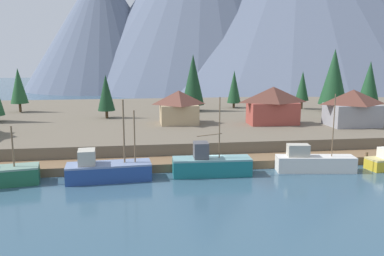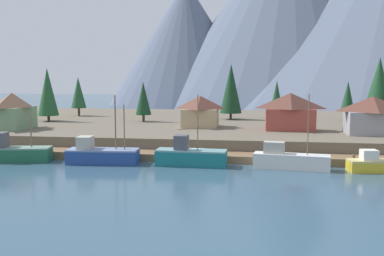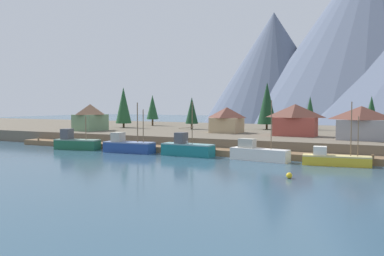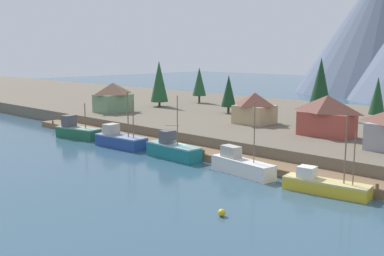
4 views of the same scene
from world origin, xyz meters
name	(u,v)px [view 4 (image 4 of 4)]	position (x,y,z in m)	size (l,w,h in m)	color
ground_plane	(263,141)	(0.00, 20.00, -0.50)	(400.00, 400.00, 1.00)	#335166
dock	(192,151)	(0.00, 1.99, 0.50)	(80.00, 4.00, 1.60)	brown
shoreline_bank	(299,124)	(0.00, 32.00, 1.25)	(400.00, 56.00, 2.50)	#665B4C
fishing_boat_green	(77,131)	(-23.57, -2.28, 1.23)	(8.92, 4.15, 6.27)	#1E5B3D
fishing_boat_blue	(120,140)	(-11.84, -1.97, 1.18)	(9.29, 3.61, 8.86)	navy
fishing_boat_teal	(173,150)	(-0.22, -1.63, 1.24)	(8.97, 3.00, 8.97)	#196B70
fishing_boat_white	(241,165)	(12.05, -1.83, 1.13)	(9.32, 3.48, 9.17)	silver
fishing_boat_yellow	(324,185)	(23.21, -1.88, 0.88)	(9.32, 3.45, 8.94)	gold
house_red	(327,115)	(13.44, 16.87, 5.62)	(8.21, 4.35, 6.09)	#9E4238
house_tan	(255,108)	(-1.61, 19.53, 5.28)	(6.31, 5.74, 5.43)	tan
house_green	(113,97)	(-32.28, 12.14, 5.60)	(5.42, 7.24, 6.06)	#6B8E66
conifer_mid_left	(229,91)	(-13.78, 27.28, 7.03)	(3.07, 3.07, 7.76)	#4C3823
conifer_mid_right	(199,82)	(-31.28, 37.41, 7.69)	(3.35, 3.35, 8.66)	#4C3823
conifer_back_left	(320,84)	(2.82, 34.27, 8.80)	(4.47, 4.47, 11.32)	#4C3823
conifer_back_right	(377,96)	(12.20, 38.14, 6.99)	(2.90, 2.90, 7.93)	#4C3823
conifer_centre	(159,81)	(-32.47, 25.28, 8.27)	(4.03, 4.03, 10.42)	#4C3823
channel_buoy	(222,213)	(19.90, -14.87, 0.35)	(0.70, 0.70, 0.70)	gold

